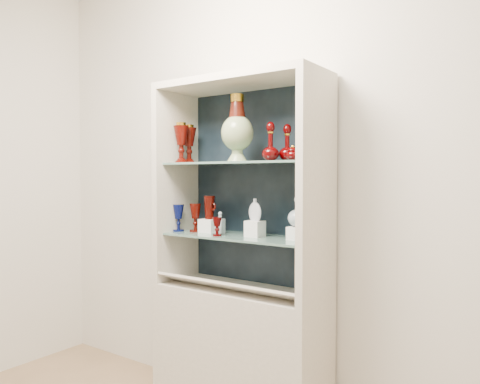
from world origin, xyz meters
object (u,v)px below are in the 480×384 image
Objects in this scene: pedestal_lamp_right at (181,143)px; enamel_urn at (237,128)px; ruby_goblet_small at (217,226)px; flat_flask at (255,209)px; ruby_decanter_a at (271,139)px; cameo_medallion at (318,210)px; cobalt_goblet at (178,218)px; pedestal_lamp_left at (189,144)px; ruby_pitcher at (209,207)px; lidded_bowl at (293,153)px; ruby_decanter_b at (287,142)px; ruby_goblet_tall at (195,218)px; clear_square_bottle at (220,223)px; clear_round_decanter at (297,212)px.

enamel_urn is (0.41, 0.01, 0.07)m from pedestal_lamp_right.
enamel_urn is at bearing 17.07° from ruby_goblet_small.
ruby_decanter_a is at bearing -8.85° from flat_flask.
flat_flask is 1.03× the size of cameo_medallion.
cameo_medallion is at bearing 9.88° from pedestal_lamp_right.
flat_flask reaches higher than cobalt_goblet.
ruby_pitcher is at bearing -4.16° from pedestal_lamp_left.
ruby_pitcher is (-0.61, 0.07, -0.31)m from lidded_bowl.
pedestal_lamp_right reaches higher than ruby_decanter_a.
pedestal_lamp_right is 1.47× the size of cobalt_goblet.
lidded_bowl is (0.76, 0.01, -0.08)m from pedestal_lamp_right.
flat_flask is at bearing 7.79° from pedestal_lamp_right.
ruby_goblet_tall is at bearing -176.57° from ruby_decanter_b.
flat_flask is at bearing 160.18° from ruby_decanter_a.
pedestal_lamp_left is 1.86× the size of flat_flask.
pedestal_lamp_left is 0.44m from enamel_urn.
ruby_goblet_small is at bearing -144.44° from flat_flask.
pedestal_lamp_left is at bearing 101.64° from pedestal_lamp_right.
pedestal_lamp_right is at bearing -22.81° from cobalt_goblet.
pedestal_lamp_right is 1.85× the size of clear_square_bottle.
flat_flask is at bearing 33.82° from enamel_urn.
ruby_goblet_tall is 0.44m from flat_flask.
ruby_pitcher is at bearing 142.90° from ruby_goblet_small.
pedestal_lamp_right is 1.89× the size of flat_flask.
ruby_decanter_b is 2.57× the size of lidded_bowl.
ruby_decanter_b is at bearing 3.43° from ruby_goblet_tall.
ruby_decanter_a reaches higher than lidded_bowl.
enamel_urn is at bearing 1.68° from pedestal_lamp_right.
ruby_decanter_b is 0.42m from flat_flask.
pedestal_lamp_right is at bearing -178.88° from lidded_bowl.
ruby_goblet_tall is 1.39× the size of cameo_medallion.
clear_round_decanter reaches higher than ruby_pitcher.
cameo_medallion is (0.43, 0.13, -0.44)m from enamel_urn.
pedestal_lamp_right reaches higher than clear_square_bottle.
pedestal_lamp_left is at bearing 172.25° from clear_square_bottle.
lidded_bowl reaches higher than cameo_medallion.
cameo_medallion is (0.86, 0.05, -0.38)m from pedestal_lamp_left.
pedestal_lamp_left reaches higher than clear_square_bottle.
ruby_decanter_a is at bearing 1.89° from pedestal_lamp_right.
ruby_decanter_b is at bearing 0.08° from pedestal_lamp_left.
ruby_decanter_a reaches higher than ruby_goblet_small.
lidded_bowl is 0.88m from cobalt_goblet.
ruby_decanter_a is 0.59m from ruby_goblet_small.
clear_round_decanter is at bearing 6.91° from pedestal_lamp_right.
ruby_pitcher reaches higher than flat_flask.
enamel_urn is 0.57m from ruby_goblet_small.
ruby_goblet_tall is at bearing 22.91° from cobalt_goblet.
clear_round_decanter reaches higher than flat_flask.
pedestal_lamp_right is at bearing -166.81° from clear_square_bottle.
pedestal_lamp_left is 0.59m from ruby_goblet_small.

